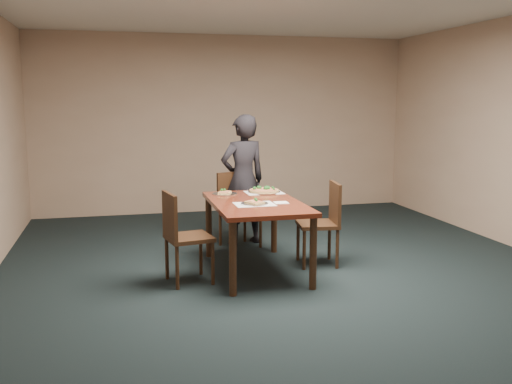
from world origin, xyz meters
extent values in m
plane|color=black|center=(0.00, 0.00, 0.00)|extent=(8.00, 8.00, 0.00)
plane|color=tan|center=(0.00, 4.00, 1.40)|extent=(6.00, 0.00, 6.00)
cube|color=#511B10|center=(-0.32, 0.62, 0.73)|extent=(0.90, 1.50, 0.04)
cylinder|color=black|center=(-0.71, -0.07, 0.35)|extent=(0.07, 0.07, 0.70)
cylinder|color=black|center=(-0.71, 1.31, 0.35)|extent=(0.07, 0.07, 0.70)
cylinder|color=black|center=(0.07, -0.07, 0.35)|extent=(0.07, 0.07, 0.70)
cylinder|color=black|center=(0.07, 1.31, 0.35)|extent=(0.07, 0.07, 0.70)
cube|color=black|center=(-0.26, 1.66, 0.45)|extent=(0.54, 0.54, 0.04)
cylinder|color=black|center=(-0.37, 1.43, 0.21)|extent=(0.04, 0.04, 0.43)
cylinder|color=black|center=(-0.49, 1.77, 0.21)|extent=(0.04, 0.04, 0.43)
cylinder|color=black|center=(-0.03, 1.55, 0.21)|extent=(0.04, 0.04, 0.43)
cylinder|color=black|center=(-0.15, 1.89, 0.21)|extent=(0.04, 0.04, 0.43)
cube|color=black|center=(-0.32, 1.84, 0.69)|extent=(0.41, 0.17, 0.44)
cube|color=black|center=(-1.04, 0.44, 0.45)|extent=(0.49, 0.49, 0.04)
cylinder|color=black|center=(-0.83, 0.29, 0.21)|extent=(0.04, 0.04, 0.43)
cylinder|color=black|center=(-1.19, 0.23, 0.21)|extent=(0.04, 0.04, 0.43)
cylinder|color=black|center=(-0.90, 0.65, 0.21)|extent=(0.04, 0.04, 0.43)
cylinder|color=black|center=(-1.25, 0.58, 0.21)|extent=(0.04, 0.04, 0.43)
cube|color=black|center=(-1.23, 0.40, 0.69)|extent=(0.11, 0.42, 0.44)
cube|color=black|center=(0.40, 0.71, 0.45)|extent=(0.47, 0.47, 0.04)
cylinder|color=black|center=(0.24, 0.91, 0.21)|extent=(0.04, 0.04, 0.43)
cylinder|color=black|center=(0.60, 0.86, 0.21)|extent=(0.04, 0.04, 0.43)
cylinder|color=black|center=(0.20, 0.55, 0.21)|extent=(0.04, 0.04, 0.43)
cylinder|color=black|center=(0.55, 0.50, 0.21)|extent=(0.04, 0.04, 0.43)
cube|color=black|center=(0.59, 0.68, 0.69)|extent=(0.09, 0.42, 0.44)
imported|color=black|center=(-0.19, 1.81, 0.81)|extent=(0.66, 0.51, 1.62)
cube|color=white|center=(-0.09, 1.15, 0.75)|extent=(0.42, 0.32, 0.00)
cube|color=white|center=(-0.37, 0.47, 0.75)|extent=(0.40, 0.30, 0.00)
cylinder|color=silver|center=(-0.09, 1.15, 0.76)|extent=(0.37, 0.37, 0.01)
cylinder|color=#BC8948|center=(-0.09, 1.15, 0.77)|extent=(0.33, 0.33, 0.02)
cylinder|color=#EBBC7A|center=(-0.09, 1.15, 0.79)|extent=(0.30, 0.30, 0.01)
sphere|color=#164918|center=(-0.03, 1.17, 0.80)|extent=(0.04, 0.04, 0.04)
sphere|color=#164918|center=(-0.08, 1.13, 0.80)|extent=(0.04, 0.04, 0.04)
sphere|color=#164918|center=(-0.13, 1.19, 0.80)|extent=(0.04, 0.04, 0.04)
sphere|color=#164918|center=(-0.04, 1.13, 0.80)|extent=(0.03, 0.03, 0.03)
sphere|color=#164918|center=(-0.08, 1.11, 0.80)|extent=(0.04, 0.04, 0.04)
sphere|color=#164918|center=(-0.04, 1.22, 0.80)|extent=(0.03, 0.03, 0.03)
sphere|color=#164918|center=(-0.20, 1.15, 0.80)|extent=(0.04, 0.04, 0.04)
sphere|color=#164918|center=(-0.15, 1.20, 0.80)|extent=(0.04, 0.04, 0.04)
sphere|color=#164918|center=(-0.06, 1.13, 0.80)|extent=(0.04, 0.04, 0.04)
sphere|color=#164918|center=(0.00, 1.08, 0.80)|extent=(0.03, 0.03, 0.03)
sphere|color=#164918|center=(-0.05, 1.17, 0.80)|extent=(0.04, 0.04, 0.04)
sphere|color=#164918|center=(0.01, 1.17, 0.80)|extent=(0.03, 0.03, 0.03)
cylinder|color=silver|center=(-0.37, 0.47, 0.76)|extent=(0.28, 0.28, 0.01)
cube|color=#BC8948|center=(-0.37, 0.47, 0.77)|extent=(0.19, 0.21, 0.02)
cube|color=#EBBC7A|center=(-0.37, 0.47, 0.78)|extent=(0.15, 0.17, 0.01)
sphere|color=#164918|center=(-0.35, 0.51, 0.79)|extent=(0.03, 0.03, 0.03)
sphere|color=#164918|center=(-0.35, 0.45, 0.79)|extent=(0.03, 0.03, 0.03)
cylinder|color=silver|center=(-0.55, 1.15, 0.76)|extent=(0.28, 0.28, 0.01)
cube|color=#BC8948|center=(-0.55, 1.15, 0.77)|extent=(0.18, 0.21, 0.02)
cube|color=#EBBC7A|center=(-0.55, 1.15, 0.78)|extent=(0.14, 0.17, 0.01)
sphere|color=#164918|center=(-0.57, 1.19, 0.79)|extent=(0.03, 0.03, 0.03)
sphere|color=#164918|center=(-0.54, 1.20, 0.79)|extent=(0.03, 0.03, 0.03)
cube|color=white|center=(-0.09, 0.48, 0.75)|extent=(0.14, 0.14, 0.01)
camera|label=1|loc=(-1.71, -5.03, 1.80)|focal=40.00mm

